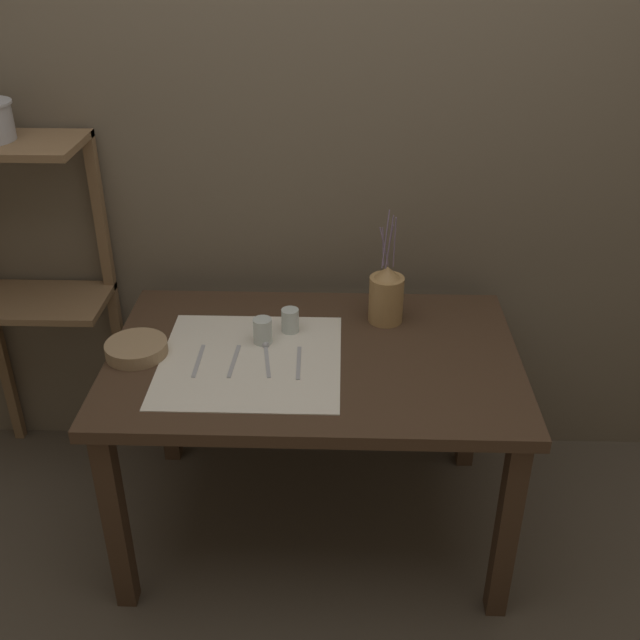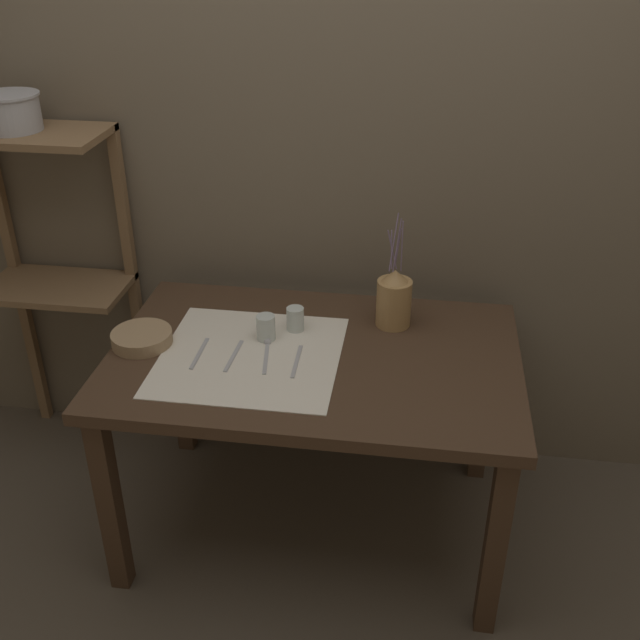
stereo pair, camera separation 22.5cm
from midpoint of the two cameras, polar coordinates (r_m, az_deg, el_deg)
ground_plane at (r=2.76m, az=2.02°, el=-15.21°), size 12.00×12.00×0.00m
stone_wall_back at (r=2.59m, az=3.85°, el=12.86°), size 7.00×0.06×2.40m
wooden_table at (r=2.36m, az=2.28°, el=-4.40°), size 1.27×0.83×0.71m
wooden_shelf_unit at (r=2.81m, az=-17.46°, el=5.85°), size 0.51×0.30×1.27m
linen_cloth at (r=2.30m, az=-2.57°, el=-2.82°), size 0.55×0.54×0.00m
pitcher_with_flowers at (r=2.45m, az=8.28°, el=1.50°), size 0.11×0.11×0.38m
wooden_bowl at (r=2.39m, az=-10.83°, el=-1.43°), size 0.19×0.19×0.04m
glass_tumbler_near at (r=2.36m, az=-1.44°, el=-0.65°), size 0.06×0.06×0.08m
glass_tumbler_far at (r=2.41m, az=0.77°, el=0.01°), size 0.06×0.06×0.08m
fork_inner at (r=2.32m, az=-6.45°, el=-2.62°), size 0.01×0.18×0.00m
fork_outer at (r=2.30m, az=-3.82°, el=-2.82°), size 0.02×0.18×0.00m
spoon_outer at (r=2.33m, az=-1.30°, el=-2.21°), size 0.04×0.19×0.02m
knife_center at (r=2.26m, az=1.05°, el=-3.25°), size 0.02×0.18×0.00m
metal_pot_large at (r=2.66m, az=-20.31°, el=14.68°), size 0.20×0.20×0.12m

